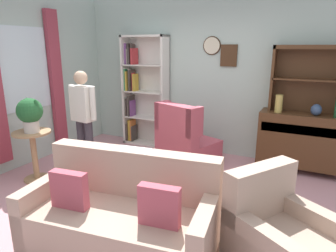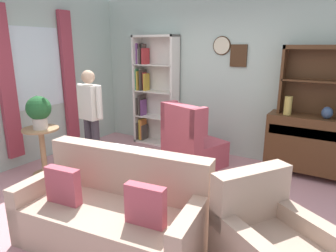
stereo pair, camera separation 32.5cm
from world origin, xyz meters
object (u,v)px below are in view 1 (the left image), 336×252
(potted_plant_large, at_px, (30,113))
(person_reading, at_px, (83,115))
(armchair_floral, at_px, (280,239))
(sideboard, at_px, (303,140))
(vase_tall, at_px, (279,104))
(coffee_table, at_px, (165,183))
(couch_floral, at_px, (122,216))
(sideboard_hutch, at_px, (312,70))
(plant_stand, at_px, (34,151))
(wingback_chair, at_px, (185,144))
(book_stack, at_px, (166,172))
(vase_round, at_px, (316,110))
(bookshelf, at_px, (142,92))

(potted_plant_large, relative_size, person_reading, 0.31)
(armchair_floral, distance_m, person_reading, 3.13)
(sideboard, distance_m, vase_tall, 0.68)
(coffee_table, bearing_deg, armchair_floral, -17.14)
(vase_tall, relative_size, couch_floral, 0.14)
(sideboard_hutch, xyz_separation_m, plant_stand, (-3.44, -2.19, -1.11))
(person_reading, bearing_deg, potted_plant_large, -125.33)
(wingback_chair, distance_m, book_stack, 1.32)
(couch_floral, relative_size, plant_stand, 2.58)
(book_stack, bearing_deg, sideboard_hutch, 55.53)
(sideboard, distance_m, coffee_table, 2.42)
(armchair_floral, xyz_separation_m, person_reading, (-2.94, 0.89, 0.62))
(armchair_floral, relative_size, plant_stand, 1.44)
(vase_round, xyz_separation_m, plant_stand, (-3.57, -2.01, -0.55))
(potted_plant_large, bearing_deg, armchair_floral, -5.23)
(person_reading, distance_m, coffee_table, 1.77)
(sideboard, height_order, wingback_chair, wingback_chair)
(person_reading, xyz_separation_m, coffee_table, (1.61, -0.48, -0.55))
(sideboard, distance_m, book_stack, 2.36)
(sideboard, relative_size, sideboard_hutch, 1.18)
(vase_round, relative_size, armchair_floral, 0.16)
(potted_plant_large, bearing_deg, book_stack, 5.21)
(vase_tall, bearing_deg, couch_floral, -111.69)
(sideboard, distance_m, potted_plant_large, 4.02)
(armchair_floral, bearing_deg, bookshelf, 139.21)
(vase_tall, relative_size, person_reading, 0.17)
(couch_floral, relative_size, potted_plant_large, 3.94)
(person_reading, bearing_deg, sideboard, 26.86)
(couch_floral, height_order, coffee_table, couch_floral)
(armchair_floral, bearing_deg, vase_tall, 98.59)
(book_stack, bearing_deg, vase_round, 50.57)
(vase_tall, bearing_deg, coffee_table, -117.05)
(sideboard_hutch, xyz_separation_m, couch_floral, (-1.45, -2.85, -1.25))
(bookshelf, bearing_deg, plant_stand, -103.27)
(sideboard_hutch, distance_m, vase_tall, 0.66)
(wingback_chair, bearing_deg, plant_stand, -140.23)
(sideboard_hutch, bearing_deg, person_reading, -151.50)
(plant_stand, xyz_separation_m, coffee_table, (2.07, 0.08, -0.10))
(bookshelf, height_order, couch_floral, bookshelf)
(vase_round, distance_m, couch_floral, 3.18)
(plant_stand, relative_size, book_stack, 3.44)
(sideboard, relative_size, book_stack, 6.07)
(sideboard_hutch, xyz_separation_m, coffee_table, (-1.37, -2.10, -1.21))
(bookshelf, height_order, book_stack, bookshelf)
(sideboard_hutch, distance_m, couch_floral, 3.43)
(bookshelf, relative_size, sideboard_hutch, 1.91)
(sideboard, xyz_separation_m, couch_floral, (-1.45, -2.74, -0.20))
(wingback_chair, bearing_deg, couch_floral, -83.23)
(plant_stand, bearing_deg, person_reading, 51.30)
(coffee_table, bearing_deg, sideboard_hutch, 56.97)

